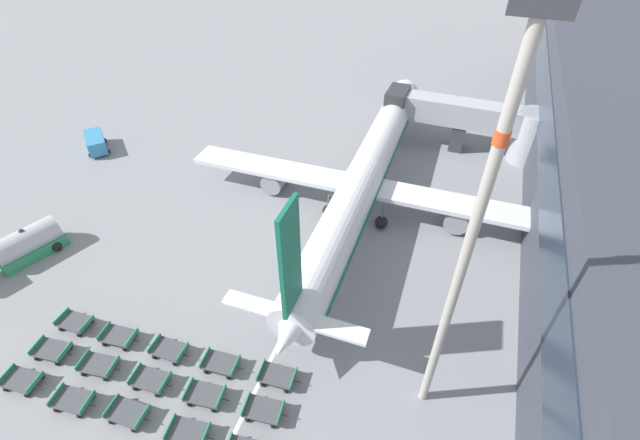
{
  "coord_description": "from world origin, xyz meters",
  "views": [
    {
      "loc": [
        22.79,
        -33.73,
        27.53
      ],
      "look_at": [
        11.81,
        -4.93,
        1.79
      ],
      "focal_mm": 24.0,
      "sensor_mm": 36.0,
      "label": 1
    }
  ],
  "objects_px": {
    "service_van": "(96,142)",
    "baggage_dolly_row_mid_a_col_e": "(264,410)",
    "baggage_dolly_row_mid_b_col_a": "(75,322)",
    "baggage_dolly_row_mid_b_col_b": "(119,336)",
    "baggage_dolly_row_mid_b_col_e": "(277,376)",
    "baggage_dolly_row_near_col_b": "(73,400)",
    "baggage_dolly_row_mid_a_col_d": "(205,395)",
    "baggage_dolly_row_near_col_c": "(128,413)",
    "baggage_dolly_row_mid_a_col_a": "(52,350)",
    "baggage_dolly_row_mid_b_col_d": "(221,363)",
    "baggage_dolly_row_mid_b_col_c": "(169,350)",
    "baggage_dolly_row_near_col_d": "(188,433)",
    "baggage_dolly_row_mid_a_col_c": "(151,380)",
    "fuel_tanker_primary": "(15,251)",
    "baggage_dolly_row_near_col_a": "(22,380)",
    "apron_light_mast": "(470,241)",
    "baggage_dolly_row_mid_a_col_b": "(99,365)",
    "airplane": "(365,176)"
  },
  "relations": [
    {
      "from": "baggage_dolly_row_mid_b_col_a",
      "to": "baggage_dolly_row_near_col_c",
      "type": "bearing_deg",
      "value": -26.53
    },
    {
      "from": "service_van",
      "to": "baggage_dolly_row_mid_a_col_d",
      "type": "xyz_separation_m",
      "value": [
        30.35,
        -23.11,
        -0.6
      ]
    },
    {
      "from": "baggage_dolly_row_near_col_d",
      "to": "baggage_dolly_row_mid_a_col_c",
      "type": "height_order",
      "value": "same"
    },
    {
      "from": "baggage_dolly_row_near_col_d",
      "to": "baggage_dolly_row_mid_b_col_b",
      "type": "relative_size",
      "value": 1.0
    },
    {
      "from": "baggage_dolly_row_mid_a_col_c",
      "to": "baggage_dolly_row_mid_b_col_c",
      "type": "distance_m",
      "value": 2.43
    },
    {
      "from": "baggage_dolly_row_mid_a_col_a",
      "to": "baggage_dolly_row_mid_b_col_e",
      "type": "xyz_separation_m",
      "value": [
        16.12,
        3.98,
        0.0
      ]
    },
    {
      "from": "baggage_dolly_row_near_col_c",
      "to": "baggage_dolly_row_mid_b_col_d",
      "type": "distance_m",
      "value": 6.4
    },
    {
      "from": "baggage_dolly_row_near_col_d",
      "to": "baggage_dolly_row_mid_a_col_e",
      "type": "relative_size",
      "value": 1.0
    },
    {
      "from": "service_van",
      "to": "baggage_dolly_row_near_col_a",
      "type": "xyz_separation_m",
      "value": [
        18.12,
        -26.67,
        -0.6
      ]
    },
    {
      "from": "airplane",
      "to": "baggage_dolly_row_near_col_c",
      "type": "xyz_separation_m",
      "value": [
        -7.63,
        -27.45,
        -2.84
      ]
    },
    {
      "from": "baggage_dolly_row_mid_b_col_e",
      "to": "baggage_dolly_row_near_col_b",
      "type": "bearing_deg",
      "value": -151.7
    },
    {
      "from": "baggage_dolly_row_mid_b_col_d",
      "to": "apron_light_mast",
      "type": "height_order",
      "value": "apron_light_mast"
    },
    {
      "from": "baggage_dolly_row_mid_a_col_a",
      "to": "baggage_dolly_row_mid_a_col_d",
      "type": "height_order",
      "value": "same"
    },
    {
      "from": "baggage_dolly_row_near_col_a",
      "to": "baggage_dolly_row_mid_b_col_d",
      "type": "height_order",
      "value": "same"
    },
    {
      "from": "baggage_dolly_row_near_col_d",
      "to": "baggage_dolly_row_mid_b_col_d",
      "type": "distance_m",
      "value": 4.92
    },
    {
      "from": "fuel_tanker_primary",
      "to": "baggage_dolly_row_mid_b_col_a",
      "type": "relative_size",
      "value": 2.87
    },
    {
      "from": "baggage_dolly_row_mid_a_col_d",
      "to": "baggage_dolly_row_mid_b_col_d",
      "type": "relative_size",
      "value": 1.0
    },
    {
      "from": "baggage_dolly_row_near_col_b",
      "to": "baggage_dolly_row_near_col_c",
      "type": "distance_m",
      "value": 3.99
    },
    {
      "from": "baggage_dolly_row_near_col_b",
      "to": "baggage_dolly_row_mid_a_col_d",
      "type": "bearing_deg",
      "value": 23.4
    },
    {
      "from": "baggage_dolly_row_near_col_c",
      "to": "fuel_tanker_primary",
      "type": "bearing_deg",
      "value": 156.77
    },
    {
      "from": "airplane",
      "to": "baggage_dolly_row_mid_b_col_d",
      "type": "height_order",
      "value": "airplane"
    },
    {
      "from": "baggage_dolly_row_mid_b_col_b",
      "to": "baggage_dolly_row_mid_b_col_c",
      "type": "bearing_deg",
      "value": 5.23
    },
    {
      "from": "fuel_tanker_primary",
      "to": "apron_light_mast",
      "type": "height_order",
      "value": "apron_light_mast"
    },
    {
      "from": "baggage_dolly_row_mid_a_col_e",
      "to": "apron_light_mast",
      "type": "bearing_deg",
      "value": 27.18
    },
    {
      "from": "baggage_dolly_row_mid_a_col_a",
      "to": "baggage_dolly_row_mid_b_col_a",
      "type": "relative_size",
      "value": 1.01
    },
    {
      "from": "baggage_dolly_row_near_col_c",
      "to": "baggage_dolly_row_mid_a_col_d",
      "type": "height_order",
      "value": "same"
    },
    {
      "from": "service_van",
      "to": "baggage_dolly_row_near_col_d",
      "type": "relative_size",
      "value": 1.5
    },
    {
      "from": "baggage_dolly_row_near_col_c",
      "to": "baggage_dolly_row_mid_a_col_d",
      "type": "relative_size",
      "value": 0.99
    },
    {
      "from": "airplane",
      "to": "baggage_dolly_row_near_col_d",
      "type": "height_order",
      "value": "airplane"
    },
    {
      "from": "service_van",
      "to": "baggage_dolly_row_mid_b_col_b",
      "type": "height_order",
      "value": "service_van"
    },
    {
      "from": "baggage_dolly_row_near_col_a",
      "to": "baggage_dolly_row_mid_b_col_a",
      "type": "bearing_deg",
      "value": 93.49
    },
    {
      "from": "fuel_tanker_primary",
      "to": "baggage_dolly_row_near_col_a",
      "type": "xyz_separation_m",
      "value": [
        10.38,
        -8.74,
        -0.83
      ]
    },
    {
      "from": "service_van",
      "to": "baggage_dolly_row_near_col_b",
      "type": "bearing_deg",
      "value": -49.76
    },
    {
      "from": "baggage_dolly_row_near_col_b",
      "to": "baggage_dolly_row_mid_b_col_d",
      "type": "distance_m",
      "value": 9.61
    },
    {
      "from": "baggage_dolly_row_mid_a_col_b",
      "to": "baggage_dolly_row_mid_b_col_e",
      "type": "relative_size",
      "value": 1.01
    },
    {
      "from": "service_van",
      "to": "baggage_dolly_row_mid_b_col_d",
      "type": "distance_m",
      "value": 36.55
    },
    {
      "from": "baggage_dolly_row_mid_b_col_d",
      "to": "baggage_dolly_row_mid_a_col_a",
      "type": "bearing_deg",
      "value": -163.97
    },
    {
      "from": "baggage_dolly_row_mid_b_col_b",
      "to": "baggage_dolly_row_mid_b_col_d",
      "type": "relative_size",
      "value": 1.0
    },
    {
      "from": "service_van",
      "to": "baggage_dolly_row_mid_a_col_e",
      "type": "relative_size",
      "value": 1.5
    },
    {
      "from": "baggage_dolly_row_mid_a_col_d",
      "to": "baggage_dolly_row_mid_b_col_e",
      "type": "xyz_separation_m",
      "value": [
        3.9,
        2.94,
        0.0
      ]
    },
    {
      "from": "baggage_dolly_row_near_col_d",
      "to": "baggage_dolly_row_mid_b_col_d",
      "type": "height_order",
      "value": "same"
    },
    {
      "from": "baggage_dolly_row_mid_b_col_a",
      "to": "baggage_dolly_row_mid_b_col_b",
      "type": "bearing_deg",
      "value": 2.39
    },
    {
      "from": "airplane",
      "to": "baggage_dolly_row_mid_b_col_c",
      "type": "relative_size",
      "value": 14.07
    },
    {
      "from": "service_van",
      "to": "baggage_dolly_row_mid_a_col_b",
      "type": "height_order",
      "value": "service_van"
    },
    {
      "from": "baggage_dolly_row_mid_a_col_d",
      "to": "baggage_dolly_row_mid_b_col_d",
      "type": "bearing_deg",
      "value": 95.81
    },
    {
      "from": "baggage_dolly_row_near_col_b",
      "to": "baggage_dolly_row_mid_b_col_c",
      "type": "bearing_deg",
      "value": 56.59
    },
    {
      "from": "baggage_dolly_row_near_col_a",
      "to": "baggage_dolly_row_mid_b_col_b",
      "type": "relative_size",
      "value": 1.0
    },
    {
      "from": "baggage_dolly_row_mid_b_col_b",
      "to": "baggage_dolly_row_near_col_b",
      "type": "bearing_deg",
      "value": -83.13
    },
    {
      "from": "baggage_dolly_row_mid_b_col_d",
      "to": "baggage_dolly_row_near_col_d",
      "type": "bearing_deg",
      "value": -82.75
    },
    {
      "from": "baggage_dolly_row_mid_a_col_a",
      "to": "baggage_dolly_row_mid_b_col_d",
      "type": "relative_size",
      "value": 1.0
    }
  ]
}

